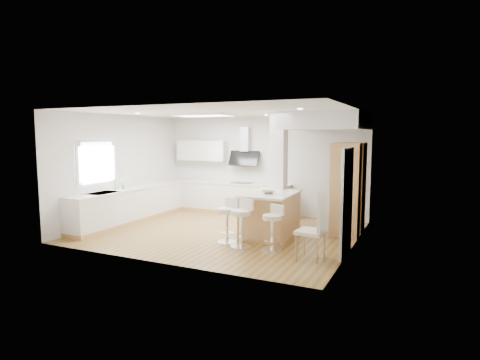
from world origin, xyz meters
The scene contains 18 objects.
ground centered at (0.00, 0.00, 0.00)m, with size 6.00×6.00×0.00m, color olive.
ceiling centered at (0.00, 0.00, 0.00)m, with size 6.00×5.00×0.02m, color silver.
wall_back centered at (0.00, 2.50, 1.40)m, with size 6.00×0.04×2.80m, color beige.
wall_left centered at (-3.00, 0.00, 1.40)m, with size 0.04×5.00×2.80m, color beige.
wall_right centered at (3.00, 0.00, 1.40)m, with size 0.04×5.00×2.80m, color beige.
skylight centered at (-0.79, 0.60, 2.77)m, with size 4.10×2.10×0.06m.
window_left centered at (-2.96, -0.90, 1.69)m, with size 0.06×1.28×1.07m.
doorway_right centered at (2.97, -0.60, 1.00)m, with size 0.05×1.00×2.10m.
counter_left centered at (-2.70, 0.23, 0.46)m, with size 0.63×4.50×1.35m.
counter_back centered at (-0.91, 2.22, 0.70)m, with size 3.62×0.63×2.50m.
pillar centered at (1.05, 0.95, 1.40)m, with size 0.35×0.35×2.80m.
soffit centered at (2.10, 1.40, 2.60)m, with size 1.78×2.20×0.40m.
oven_column centered at (2.68, 1.23, 1.05)m, with size 0.63×1.21×2.10m.
peninsula centered at (1.14, 0.19, 0.50)m, with size 1.12×1.65×1.06m.
bar_stool_a centered at (0.54, -0.78, 0.54)m, with size 0.53×0.53×0.95m.
bar_stool_b centered at (0.96, -0.96, 0.55)m, with size 0.56×0.56×0.98m.
bar_stool_c centered at (1.59, -0.85, 0.50)m, with size 0.53×0.53×0.90m.
dining_chair centered at (2.55, -1.16, 0.68)m, with size 0.54×0.54×1.27m.
Camera 1 is at (4.33, -8.19, 2.30)m, focal length 30.00 mm.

